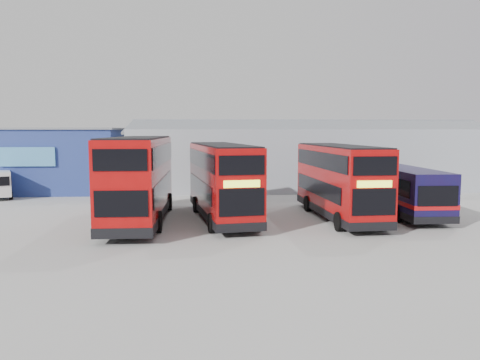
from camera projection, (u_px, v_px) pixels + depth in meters
ground_plane at (227, 237)px, 21.65m from camera, size 120.00×120.00×0.00m
office_block at (47, 159)px, 38.24m from camera, size 12.30×8.32×5.12m
maintenance_shed at (307, 156)px, 41.78m from camera, size 30.50×12.00×5.89m
double_decker_left at (139, 180)px, 24.90m from camera, size 2.79×10.83×4.57m
double_decker_centre at (222, 182)px, 25.77m from camera, size 3.83×10.07×4.17m
double_decker_right at (339, 182)px, 26.04m from camera, size 2.87×9.81×4.10m
single_decker_blue at (397, 190)px, 27.98m from camera, size 2.58×10.24×2.76m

